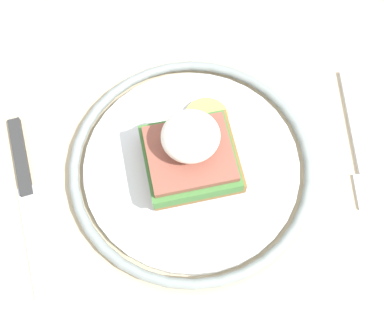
% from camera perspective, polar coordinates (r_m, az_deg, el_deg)
% --- Properties ---
extents(ground_plane, '(6.00, 6.00, 0.00)m').
position_cam_1_polar(ground_plane, '(1.22, -1.11, -15.32)').
color(ground_plane, '#B2ADA3').
extents(dining_table, '(0.98, 0.88, 0.76)m').
position_cam_1_polar(dining_table, '(0.59, -2.22, -6.12)').
color(dining_table, '#C6B28E').
rests_on(dining_table, ground_plane).
extents(plate, '(0.24, 0.24, 0.02)m').
position_cam_1_polar(plate, '(0.48, 0.00, -1.31)').
color(plate, silver).
rests_on(plate, dining_table).
extents(sandwich, '(0.09, 0.11, 0.08)m').
position_cam_1_polar(sandwich, '(0.44, -0.10, 0.37)').
color(sandwich, olive).
rests_on(sandwich, plate).
extents(fork, '(0.04, 0.16, 0.00)m').
position_cam_1_polar(fork, '(0.52, 19.01, 1.33)').
color(fork, silver).
rests_on(fork, dining_table).
extents(knife, '(0.03, 0.19, 0.01)m').
position_cam_1_polar(knife, '(0.50, -19.07, -3.62)').
color(knife, '#2D2D2D').
rests_on(knife, dining_table).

